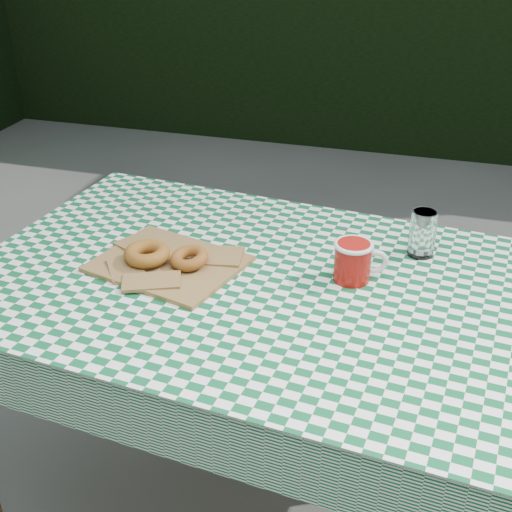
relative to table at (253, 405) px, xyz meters
The scene contains 9 objects.
ground 0.44m from the table, 46.21° to the left, with size 60.00×60.00×0.00m, color #555651.
hedge_north 3.41m from the table, 87.34° to the left, with size 7.00×0.70×1.80m, color black.
table is the anchor object (origin of this frame).
tablecloth 0.38m from the table, ahead, with size 1.33×0.89×0.01m, color #0D552D.
paper_bag 0.44m from the table, behind, with size 0.33×0.26×0.02m, color #9C7A44.
bagel_front 0.49m from the table, behind, with size 0.11×0.11×0.03m, color #9A571F.
bagel_back 0.44m from the table, behind, with size 0.09×0.09×0.03m, color #99581F.
coffee_mug 0.49m from the table, 15.14° to the left, with size 0.17×0.17×0.09m, color maroon, non-canonical shape.
drinking_glass 0.61m from the table, 32.11° to the left, with size 0.06×0.06×0.12m, color white.
Camera 1 is at (0.23, -1.47, 1.56)m, focal length 47.74 mm.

